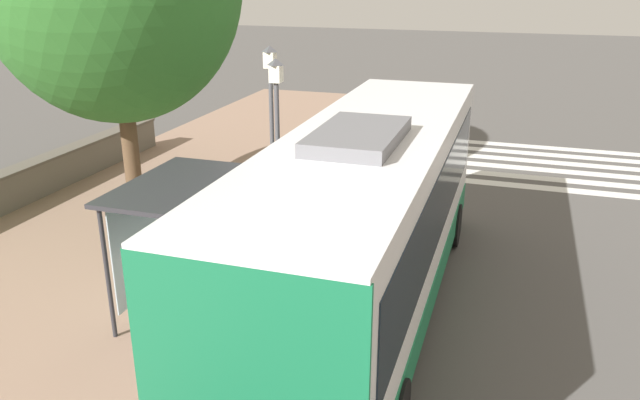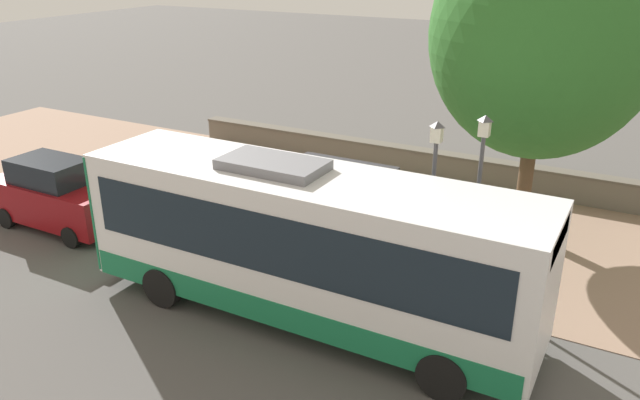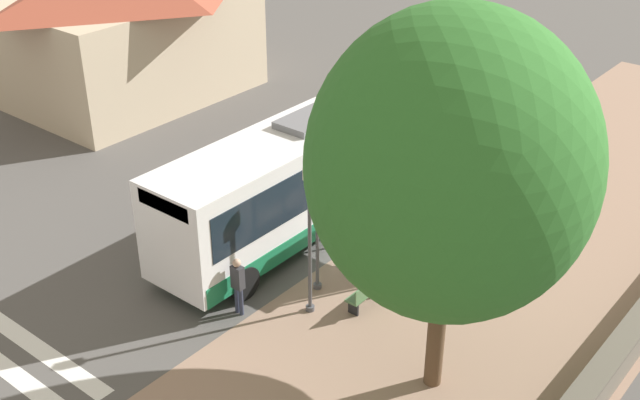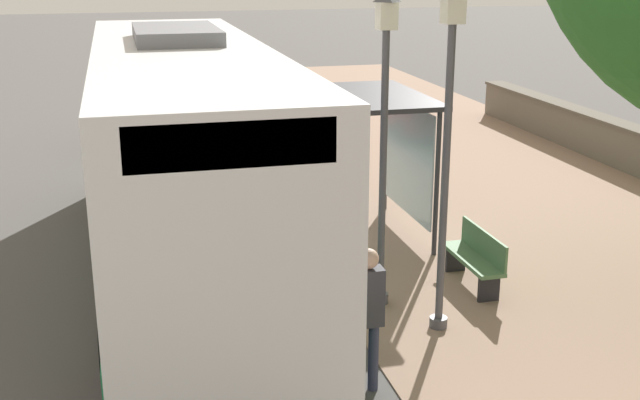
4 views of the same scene
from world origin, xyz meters
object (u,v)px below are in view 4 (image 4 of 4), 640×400
(bus, at_px, (186,151))
(street_lamp_near, at_px, (384,127))
(pedestrian, at_px, (368,309))
(bench, at_px, (476,257))
(bus_shelter, at_px, (386,121))
(street_lamp_far, at_px, (447,134))
(parked_car_behind_bus, at_px, (185,103))

(bus, xyz_separation_m, street_lamp_near, (-2.50, 2.06, 0.66))
(pedestrian, relative_size, bench, 1.17)
(bus_shelter, height_order, street_lamp_far, street_lamp_far)
(bus_shelter, relative_size, bench, 1.93)
(parked_car_behind_bus, bearing_deg, pedestrian, 93.60)
(street_lamp_near, xyz_separation_m, parked_car_behind_bus, (1.75, -11.19, -1.55))
(bus, height_order, bus_shelter, bus)
(pedestrian, xyz_separation_m, street_lamp_far, (-1.42, -1.30, 1.64))
(bus, xyz_separation_m, bus_shelter, (-3.52, -0.84, 0.14))
(bus, distance_m, parked_car_behind_bus, 9.20)
(bus, height_order, parked_car_behind_bus, bus)
(street_lamp_far, bearing_deg, parked_car_behind_bus, -79.42)
(bus, xyz_separation_m, pedestrian, (-1.59, 4.30, -0.90))
(bus_shelter, distance_m, street_lamp_near, 3.12)
(street_lamp_near, relative_size, street_lamp_far, 0.97)
(bus, relative_size, street_lamp_far, 2.33)
(pedestrian, xyz_separation_m, street_lamp_near, (-0.91, -2.24, 1.56))
(bus_shelter, relative_size, street_lamp_far, 0.64)
(bus_shelter, xyz_separation_m, street_lamp_far, (0.50, 3.84, 0.60))
(street_lamp_far, bearing_deg, street_lamp_near, -61.43)
(bus, relative_size, parked_car_behind_bus, 2.40)
(bus_shelter, height_order, pedestrian, bus_shelter)
(bus, bearing_deg, bench, 156.16)
(street_lamp_near, xyz_separation_m, street_lamp_far, (-0.51, 0.94, 0.08))
(street_lamp_near, relative_size, parked_car_behind_bus, 1.00)
(street_lamp_far, xyz_separation_m, parked_car_behind_bus, (2.26, -12.13, -1.63))
(pedestrian, bearing_deg, bus_shelter, -110.53)
(bus, height_order, bench, bus)
(bus_shelter, xyz_separation_m, street_lamp_near, (1.02, 2.90, 0.53))
(pedestrian, height_order, parked_car_behind_bus, parked_car_behind_bus)
(bus_shelter, distance_m, bench, 3.14)
(bench, bearing_deg, street_lamp_far, 48.23)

